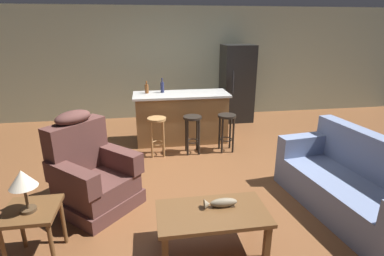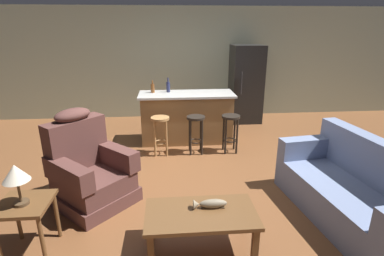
# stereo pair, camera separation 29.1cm
# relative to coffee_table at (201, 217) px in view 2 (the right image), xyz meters

# --- Properties ---
(ground_plane) EXTENTS (12.00, 12.00, 0.00)m
(ground_plane) POSITION_rel_coffee_table_xyz_m (0.07, 1.70, -0.36)
(ground_plane) COLOR brown
(back_wall) EXTENTS (12.00, 0.05, 2.60)m
(back_wall) POSITION_rel_coffee_table_xyz_m (0.07, 4.83, 0.94)
(back_wall) COLOR #9EA88E
(back_wall) RESTS_ON ground_plane
(coffee_table) EXTENTS (1.10, 0.60, 0.42)m
(coffee_table) POSITION_rel_coffee_table_xyz_m (0.00, 0.00, 0.00)
(coffee_table) COLOR brown
(coffee_table) RESTS_ON ground_plane
(fish_figurine) EXTENTS (0.34, 0.10, 0.10)m
(fish_figurine) POSITION_rel_coffee_table_xyz_m (0.10, 0.07, 0.10)
(fish_figurine) COLOR #4C3823
(fish_figurine) RESTS_ON coffee_table
(couch) EXTENTS (1.07, 1.99, 0.94)m
(couch) POSITION_rel_coffee_table_xyz_m (1.81, 0.35, -0.02)
(couch) COLOR #707FA3
(couch) RESTS_ON ground_plane
(recliner_near_lamp) EXTENTS (1.19, 1.19, 1.20)m
(recliner_near_lamp) POSITION_rel_coffee_table_xyz_m (-1.31, 0.99, 0.06)
(recliner_near_lamp) COLOR brown
(recliner_near_lamp) RESTS_ON ground_plane
(end_table) EXTENTS (0.48, 0.48, 0.56)m
(end_table) POSITION_rel_coffee_table_xyz_m (-1.69, 0.10, 0.10)
(end_table) COLOR brown
(end_table) RESTS_ON ground_plane
(table_lamp) EXTENTS (0.24, 0.24, 0.41)m
(table_lamp) POSITION_rel_coffee_table_xyz_m (-1.70, 0.07, 0.50)
(table_lamp) COLOR #4C3823
(table_lamp) RESTS_ON end_table
(kitchen_island) EXTENTS (1.80, 0.70, 0.95)m
(kitchen_island) POSITION_rel_coffee_table_xyz_m (0.07, 3.05, 0.11)
(kitchen_island) COLOR olive
(kitchen_island) RESTS_ON ground_plane
(bar_stool_left) EXTENTS (0.32, 0.32, 0.68)m
(bar_stool_left) POSITION_rel_coffee_table_xyz_m (-0.43, 2.42, 0.11)
(bar_stool_left) COLOR #A87A47
(bar_stool_left) RESTS_ON ground_plane
(bar_stool_middle) EXTENTS (0.32, 0.32, 0.68)m
(bar_stool_middle) POSITION_rel_coffee_table_xyz_m (0.18, 2.42, 0.11)
(bar_stool_middle) COLOR black
(bar_stool_middle) RESTS_ON ground_plane
(bar_stool_right) EXTENTS (0.32, 0.32, 0.68)m
(bar_stool_right) POSITION_rel_coffee_table_xyz_m (0.80, 2.42, 0.11)
(bar_stool_right) COLOR black
(bar_stool_right) RESTS_ON ground_plane
(refrigerator) EXTENTS (0.70, 0.69, 1.76)m
(refrigerator) POSITION_rel_coffee_table_xyz_m (1.52, 4.25, 0.52)
(refrigerator) COLOR black
(refrigerator) RESTS_ON ground_plane
(bottle_tall_green) EXTENTS (0.07, 0.07, 0.28)m
(bottle_tall_green) POSITION_rel_coffee_table_xyz_m (-0.28, 3.19, 0.69)
(bottle_tall_green) COLOR #23284C
(bottle_tall_green) RESTS_ON kitchen_island
(bottle_short_amber) EXTENTS (0.07, 0.07, 0.23)m
(bottle_short_amber) POSITION_rel_coffee_table_xyz_m (-0.57, 3.17, 0.67)
(bottle_short_amber) COLOR brown
(bottle_short_amber) RESTS_ON kitchen_island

